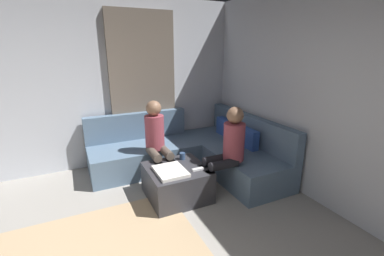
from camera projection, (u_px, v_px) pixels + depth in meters
wall_back at (380, 107)px, 2.63m from camera, size 6.00×0.12×2.70m
wall_left at (57, 87)px, 3.96m from camera, size 0.12×6.00×2.70m
curtain_panel at (144, 89)px, 4.44m from camera, size 0.06×1.10×2.50m
sectional_couch at (194, 152)px, 4.31m from camera, size 2.10×2.55×0.87m
ottoman at (177, 182)px, 3.49m from camera, size 0.76×0.76×0.42m
folded_blanket at (171, 171)px, 3.29m from camera, size 0.44×0.36×0.04m
coffee_mug at (182, 156)px, 3.68m from camera, size 0.08×0.08×0.10m
game_remote at (198, 169)px, 3.36m from camera, size 0.05×0.15×0.02m
person_on_couch_back at (227, 148)px, 3.45m from camera, size 0.30×0.60×1.20m
person_on_couch_side at (157, 139)px, 3.80m from camera, size 0.60×0.30×1.20m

